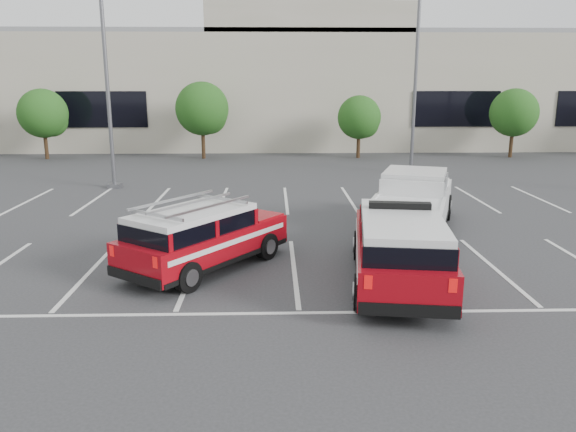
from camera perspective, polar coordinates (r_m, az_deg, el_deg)
name	(u,v)px	position (r m, az deg, el deg)	size (l,w,h in m)	color
ground	(294,270)	(15.04, 0.63, -5.51)	(120.00, 120.00, 0.00)	#2E2E30
stall_markings	(289,227)	(19.34, 0.12, -1.11)	(23.00, 15.00, 0.01)	silver
convention_building	(281,83)	(46.06, -0.68, 13.40)	(60.00, 16.99, 13.20)	beige
tree_left	(45,115)	(39.04, -23.48, 9.38)	(3.07, 3.07, 4.42)	#3F2B19
tree_mid_left	(204,111)	(36.55, -8.56, 10.55)	(3.37, 3.37, 4.85)	#3F2B19
tree_mid_right	(360,119)	(36.76, 7.37, 9.76)	(2.77, 2.77, 3.99)	#3F2B19
tree_right	(515,114)	(39.53, 22.06, 9.55)	(3.07, 3.07, 4.42)	#3F2B19
light_pole_left	(106,74)	(27.23, -17.96, 13.55)	(0.90, 0.60, 10.24)	#59595E
light_pole_mid	(416,75)	(31.12, 12.85, 13.80)	(0.90, 0.60, 10.24)	#59595E
fire_chief_suv	(399,253)	(14.02, 11.23, -3.72)	(2.83, 5.88, 1.99)	maroon
white_pickup	(412,208)	(19.04, 12.47, 0.75)	(4.27, 6.82, 1.98)	silver
ladder_suv	(203,241)	(15.08, -8.67, -2.57)	(4.42, 5.01, 1.91)	maroon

